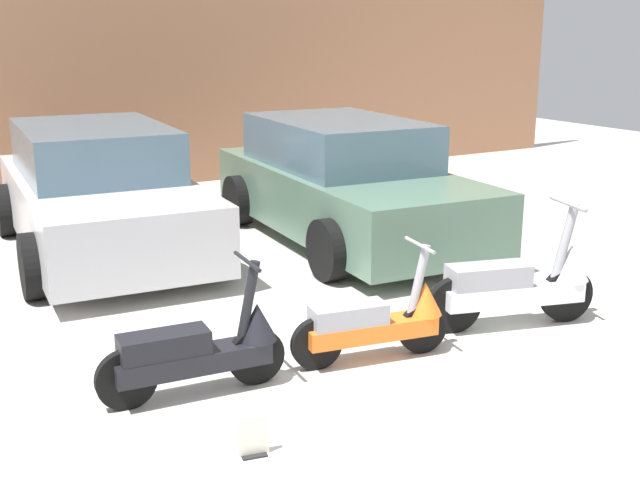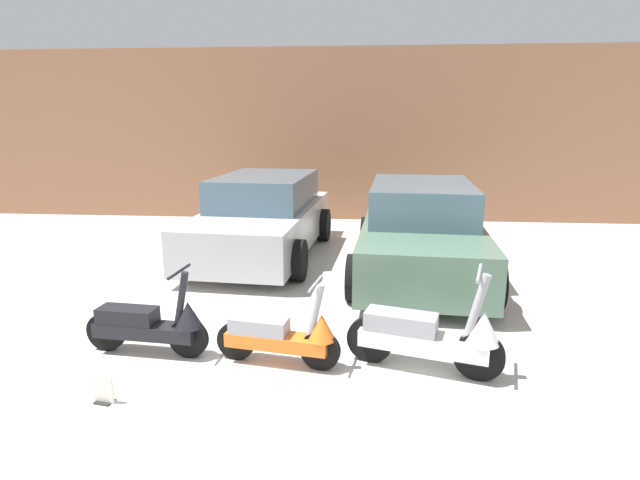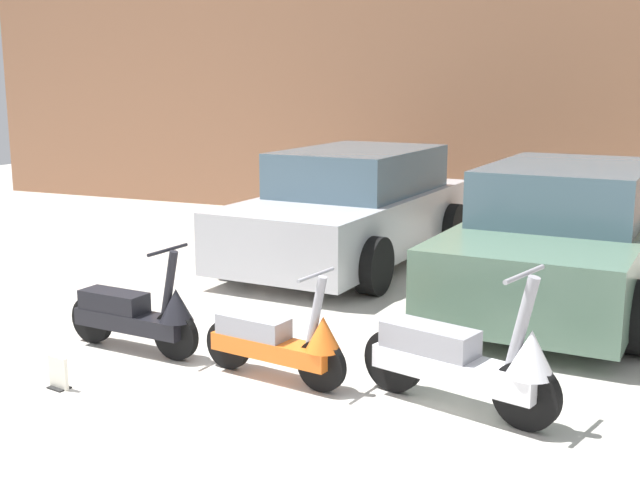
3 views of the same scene
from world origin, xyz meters
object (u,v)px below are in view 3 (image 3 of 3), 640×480
at_px(scooter_front_right, 279,341).
at_px(car_rear_center, 563,238).
at_px(scooter_front_center, 465,360).
at_px(placard_near_left_scooter, 58,374).
at_px(scooter_front_left, 137,314).
at_px(car_rear_left, 353,209).

xyz_separation_m(scooter_front_right, car_rear_center, (1.75, 3.31, 0.38)).
height_order(scooter_front_right, scooter_front_center, scooter_front_center).
bearing_deg(scooter_front_right, placard_near_left_scooter, -141.45).
relative_size(scooter_front_left, car_rear_left, 0.31).
bearing_deg(scooter_front_left, car_rear_center, 49.82).
distance_m(scooter_front_left, car_rear_center, 4.53).
height_order(scooter_front_right, car_rear_center, car_rear_center).
height_order(scooter_front_center, placard_near_left_scooter, scooter_front_center).
relative_size(car_rear_left, car_rear_center, 1.00).
bearing_deg(car_rear_left, car_rear_center, 75.54).
bearing_deg(placard_near_left_scooter, scooter_front_center, 15.48).
distance_m(car_rear_left, car_rear_center, 2.94).
relative_size(scooter_front_left, placard_near_left_scooter, 5.38).
bearing_deg(car_rear_left, scooter_front_center, 34.97).
distance_m(scooter_front_left, scooter_front_right, 1.46).
height_order(scooter_front_left, car_rear_center, car_rear_center).
bearing_deg(car_rear_left, placard_near_left_scooter, -1.01).
relative_size(scooter_front_center, placard_near_left_scooter, 5.97).
bearing_deg(placard_near_left_scooter, car_rear_center, 51.86).
xyz_separation_m(scooter_front_left, scooter_front_right, (1.45, -0.13, -0.02)).
bearing_deg(scooter_front_center, car_rear_left, 136.29).
distance_m(scooter_front_right, car_rear_center, 3.77).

